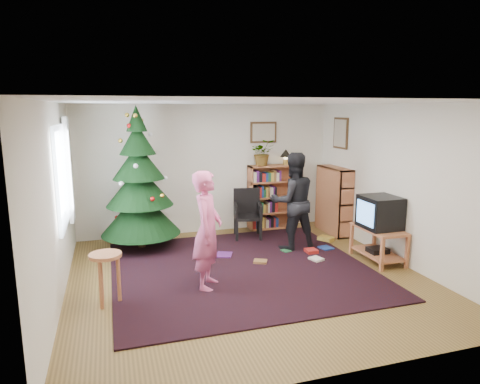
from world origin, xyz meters
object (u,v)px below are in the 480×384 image
object	(u,v)px
person_standing	(207,230)
bookshelf_back	(271,196)
armchair	(246,212)
stool	(106,265)
bookshelf_right	(334,199)
potted_plant	(263,153)
picture_back	(263,132)
table_lamp	(286,154)
tv_stand	(378,241)
picture_right	(341,133)
crt_tv	(380,212)
person_by_chair	(293,201)
christmas_tree	(140,190)

from	to	relation	value
person_standing	bookshelf_back	bearing A→B (deg)	-12.15
armchair	stool	distance (m)	3.38
bookshelf_back	bookshelf_right	bearing A→B (deg)	-32.40
potted_plant	armchair	bearing A→B (deg)	-137.10
picture_back	person_standing	xyz separation A→B (m)	(-1.78, -2.68, -1.14)
potted_plant	bookshelf_right	bearing A→B (deg)	-28.08
table_lamp	potted_plant	bearing A→B (deg)	180.00
tv_stand	person_standing	bearing A→B (deg)	-175.72
picture_right	potted_plant	distance (m)	1.56
picture_right	crt_tv	xyz separation A→B (m)	(-0.26, -1.74, -1.14)
crt_tv	bookshelf_back	bearing A→B (deg)	111.74
picture_back	person_by_chair	distance (m)	1.85
bookshelf_back	bookshelf_right	world-z (taller)	same
bookshelf_back	stool	xyz separation A→B (m)	(-3.23, -2.68, -0.15)
person_standing	picture_back	bearing A→B (deg)	-8.77
crt_tv	person_by_chair	size ratio (longest dim) A/B	0.35
bookshelf_right	potted_plant	distance (m)	1.68
person_standing	table_lamp	size ratio (longest dim) A/B	5.15
crt_tv	picture_back	bearing A→B (deg)	113.37
tv_stand	armchair	bearing A→B (deg)	130.66
picture_right	armchair	xyz separation A→B (m)	(-1.87, 0.14, -1.46)
picture_back	stool	bearing A→B (deg)	-137.78
stool	armchair	bearing A→B (deg)	41.13
potted_plant	table_lamp	world-z (taller)	potted_plant
person_standing	bookshelf_right	bearing A→B (deg)	-32.92
picture_back	person_by_chair	xyz separation A→B (m)	(0.01, -1.49, -1.10)
bookshelf_back	person_standing	distance (m)	3.19
table_lamp	armchair	bearing A→B (deg)	-155.43
potted_plant	person_by_chair	bearing A→B (deg)	-87.06
bookshelf_right	tv_stand	bearing A→B (deg)	175.88
tv_stand	person_standing	world-z (taller)	person_standing
picture_back	picture_right	size ratio (longest dim) A/B	0.92
person_standing	potted_plant	bearing A→B (deg)	-9.17
tv_stand	stool	world-z (taller)	stool
person_by_chair	potted_plant	size ratio (longest dim) A/B	3.25
stool	table_lamp	size ratio (longest dim) A/B	2.10
bookshelf_right	crt_tv	size ratio (longest dim) A/B	2.22
christmas_tree	bookshelf_back	distance (m)	2.73
armchair	person_standing	size ratio (longest dim) A/B	0.57
bookshelf_back	table_lamp	world-z (taller)	table_lamp
person_by_chair	potted_plant	xyz separation A→B (m)	(-0.07, 1.35, 0.71)
armchair	potted_plant	xyz separation A→B (m)	(0.48, 0.45, 1.07)
bookshelf_back	table_lamp	size ratio (longest dim) A/B	4.14
bookshelf_right	potted_plant	size ratio (longest dim) A/B	2.50
christmas_tree	potted_plant	bearing A→B (deg)	12.46
picture_back	bookshelf_right	xyz separation A→B (m)	(1.19, -0.80, -1.29)
bookshelf_back	armchair	xyz separation A→B (m)	(-0.68, -0.45, -0.17)
tv_stand	person_by_chair	xyz separation A→B (m)	(-1.06, 0.98, 0.52)
bookshelf_right	stool	bearing A→B (deg)	115.09
picture_back	person_by_chair	world-z (taller)	picture_back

